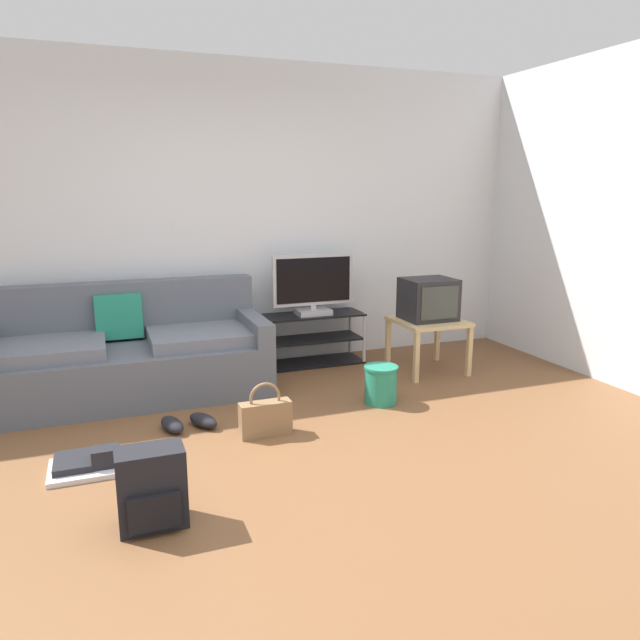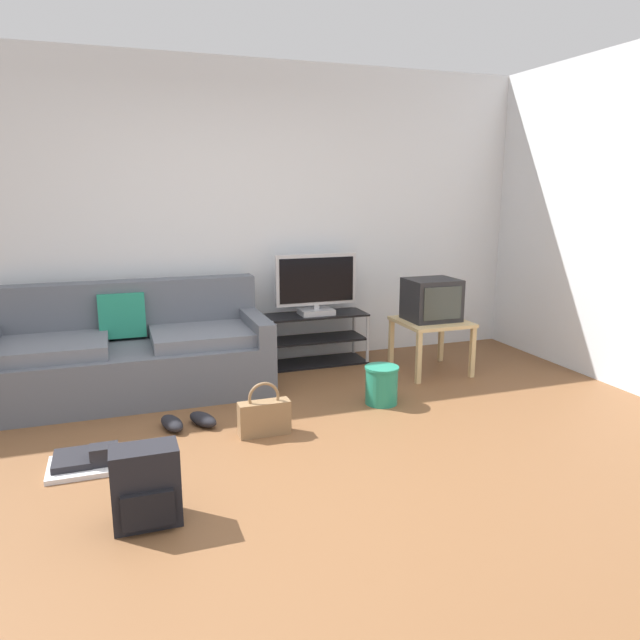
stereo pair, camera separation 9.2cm
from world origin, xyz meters
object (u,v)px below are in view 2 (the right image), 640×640
(couch, at_px, (131,354))
(flat_tv, at_px, (316,285))
(backpack, at_px, (146,486))
(cleaning_bucket, at_px, (382,384))
(side_table, at_px, (431,327))
(tv_stand, at_px, (315,339))
(crt_tv, at_px, (432,300))
(handbag, at_px, (264,416))
(floor_tray, at_px, (89,461))
(sneakers_pair, at_px, (188,421))

(couch, bearing_deg, flat_tv, 8.79)
(backpack, xyz_separation_m, cleaning_bucket, (1.78, 1.13, -0.04))
(backpack, relative_size, cleaning_bucket, 1.35)
(side_table, bearing_deg, backpack, -145.91)
(tv_stand, height_order, cleaning_bucket, tv_stand)
(tv_stand, bearing_deg, crt_tv, -32.44)
(crt_tv, bearing_deg, handbag, -153.13)
(flat_tv, relative_size, backpack, 1.92)
(side_table, relative_size, backpack, 1.47)
(couch, xyz_separation_m, handbag, (0.80, -1.17, -0.19))
(floor_tray, bearing_deg, side_table, 19.27)
(crt_tv, distance_m, cleaning_bucket, 1.09)
(cleaning_bucket, distance_m, sneakers_pair, 1.46)
(tv_stand, relative_size, backpack, 2.38)
(couch, xyz_separation_m, floor_tray, (-0.30, -1.29, -0.27))
(tv_stand, xyz_separation_m, side_table, (0.89, -0.58, 0.17))
(crt_tv, bearing_deg, flat_tv, 148.61)
(couch, xyz_separation_m, backpack, (-0.00, -2.02, -0.12))
(flat_tv, xyz_separation_m, crt_tv, (0.89, -0.54, -0.09))
(handbag, relative_size, sneakers_pair, 0.88)
(sneakers_pair, bearing_deg, couch, 110.31)
(handbag, bearing_deg, backpack, -133.15)
(sneakers_pair, bearing_deg, crt_tv, 15.08)
(tv_stand, xyz_separation_m, backpack, (-1.65, -2.30, -0.04))
(backpack, distance_m, handbag, 1.17)
(couch, relative_size, backpack, 5.38)
(cleaning_bucket, bearing_deg, sneakers_pair, 179.51)
(flat_tv, bearing_deg, handbag, -120.97)
(couch, relative_size, side_table, 3.66)
(flat_tv, height_order, cleaning_bucket, flat_tv)
(handbag, bearing_deg, cleaning_bucket, 15.54)
(tv_stand, height_order, side_table, tv_stand)
(cleaning_bucket, bearing_deg, handbag, -164.46)
(flat_tv, height_order, sneakers_pair, flat_tv)
(couch, height_order, floor_tray, couch)
(side_table, xyz_separation_m, sneakers_pair, (-2.21, -0.58, -0.36))
(couch, height_order, cleaning_bucket, couch)
(flat_tv, relative_size, floor_tray, 1.62)
(couch, relative_size, tv_stand, 2.26)
(couch, distance_m, tv_stand, 1.67)
(couch, height_order, sneakers_pair, couch)
(tv_stand, distance_m, flat_tv, 0.51)
(side_table, distance_m, handbag, 1.96)
(tv_stand, bearing_deg, sneakers_pair, -138.81)
(handbag, bearing_deg, sneakers_pair, 148.70)
(flat_tv, relative_size, sneakers_pair, 1.83)
(side_table, distance_m, crt_tv, 0.25)
(floor_tray, bearing_deg, couch, 77.08)
(crt_tv, distance_m, floor_tray, 3.06)
(side_table, bearing_deg, cleaning_bucket, -141.94)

